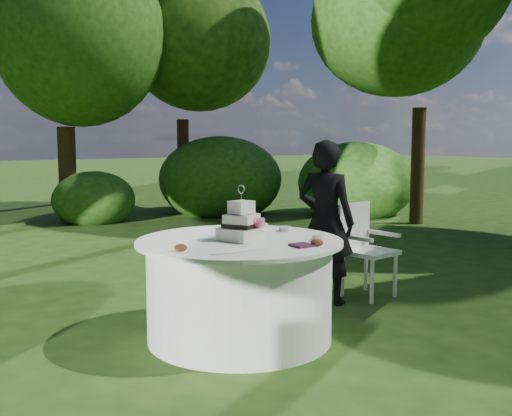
{
  "coord_description": "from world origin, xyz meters",
  "views": [
    {
      "loc": [
        -2.34,
        -3.79,
        1.53
      ],
      "look_at": [
        0.15,
        0.0,
        1.0
      ],
      "focal_mm": 42.0,
      "sensor_mm": 36.0,
      "label": 1
    }
  ],
  "objects_px": {
    "guest": "(326,222)",
    "cake": "(242,225)",
    "chair": "(363,243)",
    "napkins": "(302,245)",
    "table": "(240,289)"
  },
  "relations": [
    {
      "from": "napkins",
      "to": "cake",
      "type": "xyz_separation_m",
      "value": [
        -0.21,
        0.46,
        0.1
      ]
    },
    {
      "from": "table",
      "to": "chair",
      "type": "bearing_deg",
      "value": 14.45
    },
    {
      "from": "guest",
      "to": "chair",
      "type": "relative_size",
      "value": 1.69
    },
    {
      "from": "napkins",
      "to": "chair",
      "type": "distance_m",
      "value": 1.75
    },
    {
      "from": "guest",
      "to": "table",
      "type": "distance_m",
      "value": 1.34
    },
    {
      "from": "guest",
      "to": "chair",
      "type": "distance_m",
      "value": 0.53
    },
    {
      "from": "table",
      "to": "cake",
      "type": "bearing_deg",
      "value": -90.34
    },
    {
      "from": "table",
      "to": "napkins",
      "type": "bearing_deg",
      "value": -66.65
    },
    {
      "from": "guest",
      "to": "cake",
      "type": "distance_m",
      "value": 1.3
    },
    {
      "from": "cake",
      "to": "chair",
      "type": "bearing_deg",
      "value": 15.59
    },
    {
      "from": "chair",
      "to": "napkins",
      "type": "bearing_deg",
      "value": -147.69
    },
    {
      "from": "napkins",
      "to": "table",
      "type": "bearing_deg",
      "value": 113.35
    },
    {
      "from": "guest",
      "to": "chair",
      "type": "xyz_separation_m",
      "value": [
        0.47,
        -0.0,
        -0.24
      ]
    },
    {
      "from": "cake",
      "to": "table",
      "type": "bearing_deg",
      "value": 89.66
    },
    {
      "from": "napkins",
      "to": "table",
      "type": "height_order",
      "value": "napkins"
    }
  ]
}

